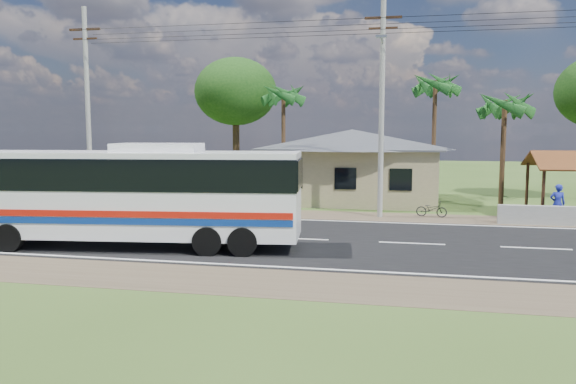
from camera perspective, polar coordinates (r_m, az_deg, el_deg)
name	(u,v)px	position (r m, az deg, el deg)	size (l,w,h in m)	color
ground	(298,239)	(22.66, 0.98, -4.82)	(120.00, 120.00, 0.00)	#324B1A
road	(298,239)	(22.66, 0.98, -4.80)	(120.00, 16.00, 0.03)	black
house	(352,158)	(35.03, 6.54, 3.46)	(12.40, 10.00, 5.00)	tan
utility_poles	(375,102)	(28.40, 8.83, 9.06)	(32.80, 2.22, 11.00)	#9E9E99
palm_near	(505,105)	(33.32, 21.16, 8.21)	(2.80, 2.80, 6.70)	#47301E
palm_mid	(435,86)	(37.50, 14.74, 10.39)	(2.80, 2.80, 8.20)	#47301E
palm_far	(283,96)	(38.77, -0.47, 9.75)	(2.80, 2.80, 7.70)	#47301E
tree_behind_house	(236,92)	(41.73, -5.35, 10.08)	(6.00, 6.00, 9.61)	#47301E
coach_bus	(132,188)	(21.62, -15.59, 0.37)	(12.76, 4.08, 3.89)	white
motorcycle	(432,209)	(29.22, 14.38, -1.69)	(0.53, 1.53, 0.80)	black
person	(557,204)	(29.22, 25.70, -1.08)	(0.68, 0.44, 1.86)	navy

